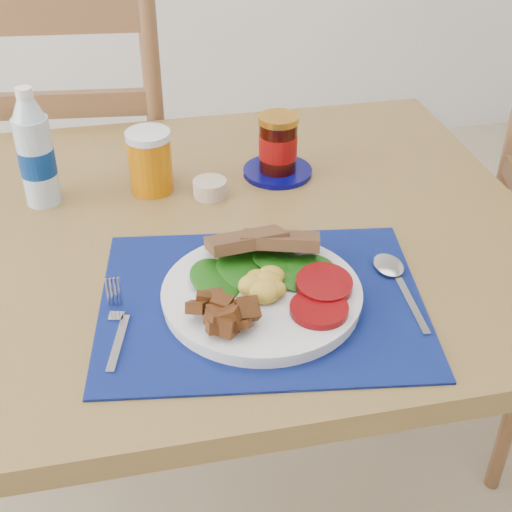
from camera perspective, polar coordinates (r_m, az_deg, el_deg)
The scene contains 10 objects.
table at distance 1.23m, azimuth -10.52°, elevation -1.73°, with size 1.40×0.90×0.75m.
chair_far at distance 1.80m, azimuth -14.03°, elevation 8.35°, with size 0.51×0.49×1.24m.
placemat at distance 1.02m, azimuth 0.46°, elevation -3.65°, with size 0.46×0.36×0.00m, color #040732.
breakfast_plate at distance 1.00m, azimuth 0.20°, elevation -2.87°, with size 0.28×0.28×0.07m.
fork at distance 0.99m, azimuth -11.05°, elevation -5.50°, with size 0.04×0.16×0.00m.
spoon at distance 1.08m, azimuth 11.06°, elevation -1.71°, with size 0.04×0.19×0.01m.
water_bottle at distance 1.27m, azimuth -17.21°, elevation 7.82°, with size 0.06×0.06×0.21m.
juice_glass at distance 1.28m, azimuth -8.46°, elevation 7.37°, with size 0.08×0.08×0.11m, color #C26905.
ramekin at distance 1.27m, azimuth -3.71°, elevation 5.42°, with size 0.06×0.06×0.03m, color tan.
jam_on_saucer at distance 1.33m, azimuth 1.77°, elevation 8.56°, with size 0.13×0.13×0.12m.
Camera 1 is at (0.02, -0.80, 1.39)m, focal length 50.00 mm.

